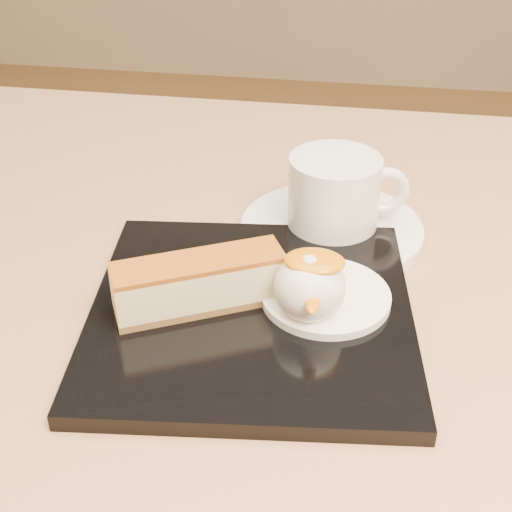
% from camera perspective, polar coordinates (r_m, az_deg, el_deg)
% --- Properties ---
extents(table, '(0.80, 0.80, 0.72)m').
position_cam_1_polar(table, '(0.61, 0.38, -16.26)').
color(table, black).
rests_on(table, ground).
extents(dessert_plate, '(0.24, 0.24, 0.01)m').
position_cam_1_polar(dessert_plate, '(0.50, -0.37, -4.54)').
color(dessert_plate, black).
rests_on(dessert_plate, table).
extents(cheesecake, '(0.12, 0.08, 0.04)m').
position_cam_1_polar(cheesecake, '(0.48, -4.58, -2.17)').
color(cheesecake, brown).
rests_on(cheesecake, dessert_plate).
extents(cream_smear, '(0.09, 0.09, 0.01)m').
position_cam_1_polar(cream_smear, '(0.50, 5.60, -3.22)').
color(cream_smear, white).
rests_on(cream_smear, dessert_plate).
extents(ice_cream_scoop, '(0.05, 0.05, 0.05)m').
position_cam_1_polar(ice_cream_scoop, '(0.47, 4.33, -2.48)').
color(ice_cream_scoop, white).
rests_on(ice_cream_scoop, cream_smear).
extents(mango_sauce, '(0.04, 0.03, 0.01)m').
position_cam_1_polar(mango_sauce, '(0.46, 4.71, -0.42)').
color(mango_sauce, orange).
rests_on(mango_sauce, ice_cream_scoop).
extents(mint_sprig, '(0.04, 0.03, 0.00)m').
position_cam_1_polar(mint_sprig, '(0.52, 2.62, -0.92)').
color(mint_sprig, '#2B8435').
rests_on(mint_sprig, cream_smear).
extents(saucer, '(0.15, 0.15, 0.01)m').
position_cam_1_polar(saucer, '(0.59, 6.05, 2.11)').
color(saucer, white).
rests_on(saucer, table).
extents(coffee_cup, '(0.10, 0.07, 0.06)m').
position_cam_1_polar(coffee_cup, '(0.57, 6.44, 5.18)').
color(coffee_cup, white).
rests_on(coffee_cup, saucer).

